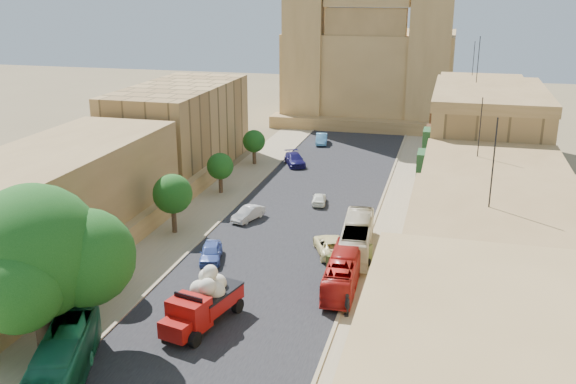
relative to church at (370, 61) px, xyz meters
The scene contains 30 objects.
road_surface 49.54m from the church, 90.00° to the right, with size 14.00×140.00×0.01m, color black.
sidewalk_east 50.44m from the church, 78.94° to the right, with size 5.00×140.00×0.01m, color #998664.
sidewalk_west 50.44m from the church, 101.06° to the right, with size 5.00×140.00×0.01m, color #998664.
kerb_east 50.02m from the church, 81.81° to the right, with size 0.25×140.00×0.12m, color #998664.
kerb_west 50.02m from the church, 98.19° to the right, with size 0.25×140.00×0.12m, color #998664.
townhouse_b 69.58m from the church, 76.73° to the right, with size 9.00×14.00×14.90m.
townhouse_c 56.00m from the church, 73.43° to the right, with size 9.00×14.00×17.40m.
townhouse_d 42.84m from the church, 68.07° to the right, with size 9.00×14.00×15.90m.
west_wall 60.55m from the church, 102.04° to the right, with size 1.00×40.00×1.80m, color #A47F4A.
west_building_low 63.45m from the church, 106.54° to the right, with size 10.00×28.00×8.40m, color olive.
west_building_mid 39.27m from the church, 117.48° to the right, with size 10.00×22.00×10.00m, color #AF874F.
church is the anchor object (origin of this frame).
ficus_tree 75.27m from the church, 97.19° to the right, with size 10.50×9.66×10.50m.
street_tree_a 67.61m from the church, 98.54° to the right, with size 3.54×3.54×5.45m.
street_tree_b 55.83m from the church, 100.38° to the right, with size 3.52×3.52×5.41m.
street_tree_c 44.27m from the church, 103.21° to the right, with size 2.83×2.83×4.35m.
street_tree_d 32.89m from the church, 108.09° to the right, with size 2.78×2.78×4.27m.
red_truck 69.82m from the church, 91.16° to the right, with size 3.94×6.94×3.85m.
olive_pickup 59.61m from the church, 83.67° to the right, with size 3.15×4.45×1.69m.
bus_green_north 78.30m from the church, 94.70° to the right, with size 2.35×10.04×2.80m, color #176341.
bus_red_east 62.47m from the church, 83.97° to the right, with size 2.08×8.88×2.47m, color red.
bus_cream_east 56.01m from the church, 83.26° to the right, with size 2.27×9.72×2.71m, color beige.
car_blue_a 60.37m from the church, 94.44° to the right, with size 1.64×4.07×1.39m, color #4A67BC.
car_white_a 50.89m from the church, 95.25° to the right, with size 1.34×3.84×1.26m, color #BCBCBC.
car_cream 56.59m from the church, 85.45° to the right, with size 2.32×5.04×1.40m, color #FFF0A8.
car_dkblue 31.59m from the church, 99.49° to the right, with size 2.02×4.97×1.44m, color #161353.
car_white_b 44.57m from the church, 88.75° to the right, with size 1.35×3.36×1.14m, color white.
car_blue_b 20.67m from the church, 102.42° to the right, with size 1.50×4.29×1.41m, color #5197CA.
pedestrian_a 73.16m from the church, 82.10° to the right, with size 0.60×0.40×1.66m, color black.
pedestrian_c 66.86m from the church, 83.50° to the right, with size 0.97×0.40×1.65m, color #363537.
Camera 1 is at (13.27, -25.45, 21.20)m, focal length 40.00 mm.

